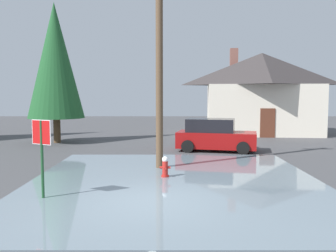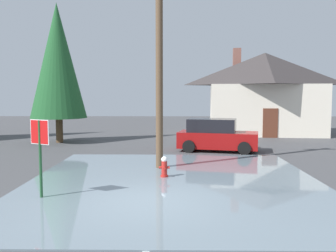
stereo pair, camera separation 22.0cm
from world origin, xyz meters
The scene contains 9 objects.
ground_plane centered at (0.00, 0.00, -0.05)m, with size 80.00×80.00×0.10m, color #424244.
flood_puddle centered at (0.77, 2.24, 0.02)m, with size 9.74×10.87×0.03m, color slate.
lane_stop_bar centered at (0.61, -2.43, 0.00)m, with size 4.45×0.30×0.01m, color silver.
stop_sign_near centered at (-2.97, 0.27, 1.58)m, with size 0.62×0.34×2.23m.
fire_hydrant centered at (0.43, 2.89, 0.37)m, with size 0.38×0.33×0.76m.
utility_pole centered at (0.19, 4.56, 5.03)m, with size 1.60×0.28×9.69m.
house centered at (7.56, 17.83, 3.14)m, with size 9.08×6.77×6.51m.
parked_car centered at (2.96, 9.08, 0.79)m, with size 4.31×2.65×1.68m.
pine_tree_tall_left centered at (-6.24, 12.37, 4.94)m, with size 3.36×3.36×8.41m.
Camera 1 is at (0.53, -9.73, 2.91)m, focal length 39.01 mm.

